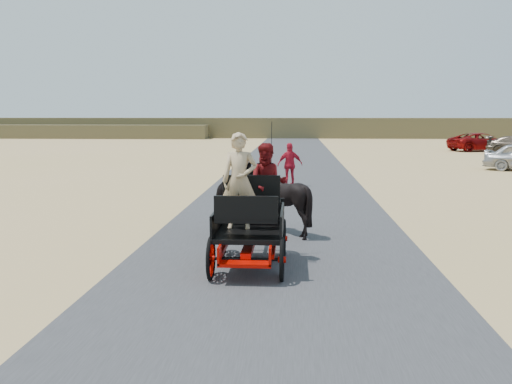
# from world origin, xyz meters

# --- Properties ---
(ground) EXTENTS (140.00, 140.00, 0.00)m
(ground) POSITION_xyz_m (0.00, 0.00, 0.00)
(ground) COLOR tan
(road) EXTENTS (6.00, 140.00, 0.01)m
(road) POSITION_xyz_m (0.00, 0.00, 0.01)
(road) COLOR #38383A
(road) RESTS_ON ground
(ridge_far) EXTENTS (140.00, 6.00, 2.40)m
(ridge_far) POSITION_xyz_m (0.00, 62.00, 1.20)
(ridge_far) COLOR brown
(ridge_far) RESTS_ON ground
(ridge_near) EXTENTS (40.00, 4.00, 1.60)m
(ridge_near) POSITION_xyz_m (-30.00, 58.00, 0.80)
(ridge_near) COLOR brown
(ridge_near) RESTS_ON ground
(carriage) EXTENTS (1.30, 2.40, 0.72)m
(carriage) POSITION_xyz_m (-0.50, 1.93, 0.36)
(carriage) COLOR black
(carriage) RESTS_ON ground
(horse_left) EXTENTS (0.91, 2.01, 1.70)m
(horse_left) POSITION_xyz_m (-1.05, 4.93, 0.85)
(horse_left) COLOR black
(horse_left) RESTS_ON ground
(horse_right) EXTENTS (1.37, 1.54, 1.70)m
(horse_right) POSITION_xyz_m (0.05, 4.93, 0.85)
(horse_right) COLOR black
(horse_right) RESTS_ON ground
(driver_man) EXTENTS (0.66, 0.43, 1.80)m
(driver_man) POSITION_xyz_m (-0.70, 1.98, 1.62)
(driver_man) COLOR tan
(driver_man) RESTS_ON carriage
(passenger_woman) EXTENTS (0.77, 0.60, 1.58)m
(passenger_woman) POSITION_xyz_m (-0.20, 2.53, 1.51)
(passenger_woman) COLOR #660C0F
(passenger_woman) RESTS_ON carriage
(pedestrian) EXTENTS (1.08, 0.65, 1.73)m
(pedestrian) POSITION_xyz_m (0.12, 14.13, 0.86)
(pedestrian) COLOR red
(pedestrian) RESTS_ON ground
(car_d) EXTENTS (5.53, 3.70, 1.41)m
(car_d) POSITION_xyz_m (14.78, 37.05, 0.70)
(car_d) COLOR maroon
(car_d) RESTS_ON ground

